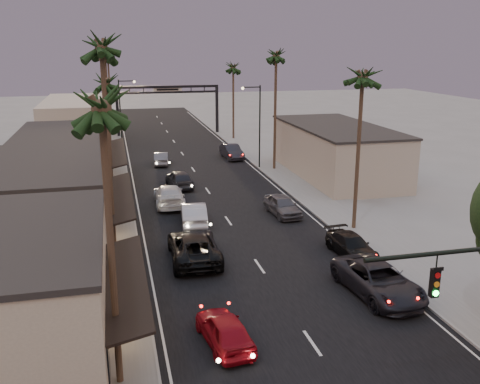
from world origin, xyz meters
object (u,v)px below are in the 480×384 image
oncoming_silver (194,214)px  curbside_near (378,280)px  arch (168,98)px  streetlight_right (257,120)px  streetlight_left (122,109)px  palm_rb (276,52)px  palm_rc (233,64)px  curbside_black (352,246)px  palm_far (108,56)px  palm_la (101,96)px  oncoming_pickup (194,247)px  palm_ra (363,70)px  palm_lc (105,78)px  palm_lb (101,40)px  oncoming_red (225,330)px  palm_ld (105,51)px

oncoming_silver → curbside_near: (7.91, -14.06, 0.02)m
arch → curbside_near: (5.20, -56.23, -4.66)m
streetlight_right → streetlight_left: (-13.84, 13.00, 0.00)m
palm_rb → palm_rc: bearing=90.0°
streetlight_left → curbside_black: 41.16m
streetlight_right → arch: bearing=105.5°
streetlight_right → palm_far: bearing=114.8°
palm_la → palm_far: same height
palm_rc → oncoming_pickup: 45.79m
palm_ra → oncoming_pickup: palm_ra is taller
streetlight_left → oncoming_pickup: bearing=-85.1°
palm_rb → oncoming_pickup: palm_rb is taller
arch → palm_lc: bearing=-104.2°
streetlight_left → palm_lb: bearing=-92.7°
oncoming_red → oncoming_pickup: size_ratio=0.68×
streetlight_right → palm_la: bearing=-113.3°
palm_la → curbside_near: 18.02m
arch → palm_far: 12.96m
arch → oncoming_silver: bearing=-93.7°
palm_far → palm_lc: bearing=-90.4°
streetlight_left → palm_ld: (-1.68, -3.00, 7.09)m
palm_la → oncoming_pickup: size_ratio=2.05×
palm_lc → oncoming_pickup: (4.84, -15.04, -9.58)m
streetlight_right → palm_la: size_ratio=0.68×
palm_ld → curbside_black: palm_ld is taller
streetlight_right → palm_ra: (1.68, -21.00, 6.11)m
palm_lc → palm_far: palm_far is taller
palm_la → oncoming_pickup: (4.84, 11.96, -10.55)m
palm_far → curbside_black: 61.45m
streetlight_right → oncoming_silver: (-9.63, -17.17, -4.48)m
palm_rc → arch: bearing=145.1°
palm_far → palm_la: bearing=-90.2°
palm_ra → arch: bearing=100.6°
oncoming_pickup → curbside_near: (8.95, -7.20, -0.02)m
palm_far → palm_rb: bearing=-63.6°
palm_ld → palm_lb: bearing=-90.0°
palm_ra → oncoming_red: size_ratio=3.00×
streetlight_right → palm_rb: bearing=-30.8°
oncoming_red → oncoming_silver: oncoming_silver is taller
palm_far → oncoming_silver: (5.59, -50.17, -10.60)m
streetlight_right → palm_far: (-15.22, 33.00, 6.11)m
palm_far → oncoming_pickup: size_ratio=2.05×
palm_rb → oncoming_pickup: bearing=-118.2°
palm_rb → streetlight_left: bearing=137.9°
palm_lb → palm_ra: 17.42m
arch → curbside_near: arch is taller
palm_la → curbside_black: size_ratio=2.76×
palm_ra → curbside_black: (-2.40, -4.74, -10.75)m
arch → palm_lb: bearing=-100.2°
streetlight_left → curbside_near: streetlight_left is taller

